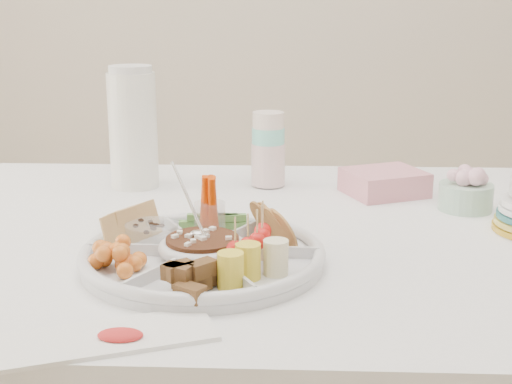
{
  "coord_description": "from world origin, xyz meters",
  "views": [
    {
      "loc": [
        -0.03,
        -1.24,
        1.17
      ],
      "look_at": [
        -0.08,
        -0.09,
        0.85
      ],
      "focal_mm": 50.0,
      "sensor_mm": 36.0,
      "label": 1
    }
  ],
  "objects": [
    {
      "name": "party_tray",
      "position": [
        -0.16,
        -0.19,
        0.78
      ],
      "size": [
        0.38,
        0.38,
        0.04
      ],
      "primitive_type": "cylinder",
      "rotation": [
        0.0,
        0.0,
        -0.01
      ],
      "color": "silver",
      "rests_on": "dining_table"
    },
    {
      "name": "bean_dip",
      "position": [
        -0.16,
        -0.19,
        0.79
      ],
      "size": [
        0.12,
        0.12,
        0.04
      ],
      "primitive_type": "cylinder",
      "rotation": [
        0.0,
        0.0,
        -0.01
      ],
      "color": "black",
      "rests_on": "party_tray"
    },
    {
      "name": "tortillas",
      "position": [
        -0.05,
        -0.12,
        0.8
      ],
      "size": [
        0.09,
        0.09,
        0.05
      ],
      "primitive_type": null,
      "rotation": [
        0.0,
        0.0,
        -0.01
      ],
      "color": "#AE662F",
      "rests_on": "party_tray"
    },
    {
      "name": "carrot_cucumber",
      "position": [
        -0.16,
        -0.06,
        0.82
      ],
      "size": [
        0.11,
        0.11,
        0.1
      ],
      "primitive_type": null,
      "rotation": [
        0.0,
        0.0,
        -0.01
      ],
      "color": "#CF3A00",
      "rests_on": "party_tray"
    },
    {
      "name": "pita_raisins",
      "position": [
        -0.27,
        -0.12,
        0.8
      ],
      "size": [
        0.12,
        0.12,
        0.07
      ],
      "primitive_type": null,
      "rotation": [
        0.0,
        0.0,
        -0.01
      ],
      "color": "tan",
      "rests_on": "party_tray"
    },
    {
      "name": "cherries",
      "position": [
        -0.27,
        -0.25,
        0.79
      ],
      "size": [
        0.11,
        0.11,
        0.04
      ],
      "primitive_type": null,
      "rotation": [
        0.0,
        0.0,
        -0.01
      ],
      "color": "orange",
      "rests_on": "party_tray"
    },
    {
      "name": "granola_chunks",
      "position": [
        -0.16,
        -0.32,
        0.79
      ],
      "size": [
        0.11,
        0.11,
        0.05
      ],
      "primitive_type": null,
      "rotation": [
        0.0,
        0.0,
        -0.01
      ],
      "color": "#4C3015",
      "rests_on": "party_tray"
    },
    {
      "name": "banana_tomato",
      "position": [
        -0.05,
        -0.25,
        0.82
      ],
      "size": [
        0.12,
        0.12,
        0.1
      ],
      "primitive_type": null,
      "rotation": [
        0.0,
        0.0,
        -0.01
      ],
      "color": "#E2CE88",
      "rests_on": "party_tray"
    },
    {
      "name": "cup_stack",
      "position": [
        -0.07,
        0.31,
        0.86
      ],
      "size": [
        0.08,
        0.08,
        0.21
      ],
      "primitive_type": "cylinder",
      "rotation": [
        0.0,
        0.0,
        -0.06
      ],
      "color": "beige",
      "rests_on": "dining_table"
    },
    {
      "name": "thermos",
      "position": [
        -0.37,
        0.29,
        0.89
      ],
      "size": [
        0.11,
        0.11,
        0.27
      ],
      "primitive_type": "cylinder",
      "rotation": [
        0.0,
        0.0,
        0.06
      ],
      "color": "white",
      "rests_on": "dining_table"
    },
    {
      "name": "flower_bowl",
      "position": [
        0.33,
        0.14,
        0.8
      ],
      "size": [
        0.12,
        0.12,
        0.08
      ],
      "primitive_type": "cylinder",
      "rotation": [
        0.0,
        0.0,
        -0.17
      ],
      "color": "#90BFA6",
      "rests_on": "dining_table"
    },
    {
      "name": "napkin_stack",
      "position": [
        0.18,
        0.25,
        0.78
      ],
      "size": [
        0.2,
        0.19,
        0.05
      ],
      "primitive_type": "cube",
      "rotation": [
        0.0,
        0.0,
        0.4
      ],
      "color": "pink",
      "rests_on": "dining_table"
    },
    {
      "name": "placemat",
      "position": [
        -0.26,
        -0.45,
        0.76
      ],
      "size": [
        0.31,
        0.2,
        0.01
      ],
      "primitive_type": "cube",
      "rotation": [
        0.0,
        0.0,
        0.37
      ],
      "color": "white",
      "rests_on": "dining_table"
    }
  ]
}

